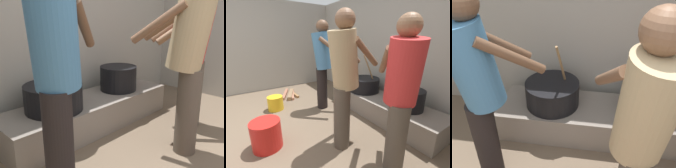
# 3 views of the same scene
# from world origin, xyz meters

# --- Properties ---
(ground_plane) EXTENTS (10.79, 10.79, 0.00)m
(ground_plane) POSITION_xyz_m (0.00, 0.00, 0.00)
(ground_plane) COLOR brown
(block_enclosure_rear) EXTENTS (5.07, 0.20, 2.23)m
(block_enclosure_rear) POSITION_xyz_m (0.00, 2.70, 1.11)
(block_enclosure_rear) COLOR #9E998E
(block_enclosure_rear) RESTS_ON ground_plane
(hearth_ledge) EXTENTS (2.04, 0.60, 0.33)m
(hearth_ledge) POSITION_xyz_m (0.31, 2.18, 0.17)
(hearth_ledge) COLOR slate
(hearth_ledge) RESTS_ON ground_plane
(cooking_pot_main) EXTENTS (0.56, 0.56, 0.71)m
(cooking_pot_main) POSITION_xyz_m (-0.15, 2.19, 0.46)
(cooking_pot_main) COLOR black
(cooking_pot_main) RESTS_ON hearth_ledge
(cooking_pot_secondary) EXTENTS (0.44, 0.44, 0.29)m
(cooking_pot_secondary) POSITION_xyz_m (0.77, 2.18, 0.48)
(cooking_pot_secondary) COLOR black
(cooking_pot_secondary) RESTS_ON hearth_ledge
(cook_in_tan_shirt) EXTENTS (0.47, 0.73, 1.62)m
(cook_in_tan_shirt) POSITION_xyz_m (0.55, 1.18, 0.93)
(cook_in_tan_shirt) COLOR #4C4238
(cook_in_tan_shirt) RESTS_ON ground_plane
(cook_in_red_shirt) EXTENTS (0.69, 0.67, 1.53)m
(cook_in_red_shirt) POSITION_xyz_m (1.13, 1.42, 0.87)
(cook_in_red_shirt) COLOR #4C4238
(cook_in_red_shirt) RESTS_ON ground_plane
(cook_in_blue_shirt) EXTENTS (0.72, 0.67, 1.63)m
(cook_in_blue_shirt) POSITION_xyz_m (-0.55, 1.50, 0.93)
(cook_in_blue_shirt) COLOR black
(cook_in_blue_shirt) RESTS_ON ground_plane
(bucket_red_plastic) EXTENTS (0.36, 0.36, 0.36)m
(bucket_red_plastic) POSITION_xyz_m (0.07, 0.35, 0.18)
(bucket_red_plastic) COLOR red
(bucket_red_plastic) RESTS_ON ground_plane
(bucket_yellow_plastic) EXTENTS (0.28, 0.28, 0.27)m
(bucket_yellow_plastic) POSITION_xyz_m (-0.98, 0.68, 0.13)
(bucket_yellow_plastic) COLOR gold
(bucket_yellow_plastic) RESTS_ON ground_plane
(firewood_pile) EXTENTS (0.74, 0.42, 0.08)m
(firewood_pile) POSITION_xyz_m (-1.56, 1.13, 0.03)
(firewood_pile) COLOR olive
(firewood_pile) RESTS_ON ground_plane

